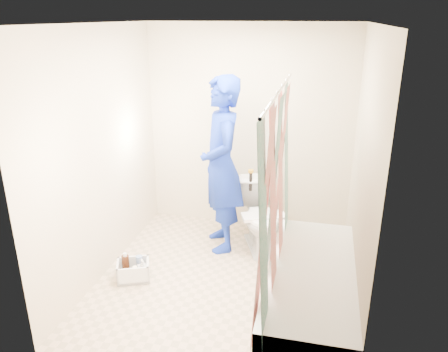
% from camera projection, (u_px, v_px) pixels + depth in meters
% --- Properties ---
extents(floor, '(2.60, 2.60, 0.00)m').
position_uv_depth(floor, '(223.00, 279.00, 4.33)').
color(floor, tan).
rests_on(floor, ground).
extents(ceiling, '(2.40, 2.60, 0.02)m').
position_uv_depth(ceiling, '(223.00, 23.00, 3.50)').
color(ceiling, white).
rests_on(ceiling, wall_back).
extents(wall_back, '(2.40, 0.02, 2.40)m').
position_uv_depth(wall_back, '(249.00, 130.00, 5.10)').
color(wall_back, beige).
rests_on(wall_back, ground).
extents(wall_front, '(2.40, 0.02, 2.40)m').
position_uv_depth(wall_front, '(176.00, 230.00, 2.72)').
color(wall_front, beige).
rests_on(wall_front, ground).
extents(wall_left, '(0.02, 2.60, 2.40)m').
position_uv_depth(wall_left, '(101.00, 156.00, 4.17)').
color(wall_left, beige).
rests_on(wall_left, ground).
extents(wall_right, '(0.02, 2.60, 2.40)m').
position_uv_depth(wall_right, '(362.00, 175.00, 3.66)').
color(wall_right, beige).
rests_on(wall_right, ground).
extents(bathtub, '(0.70, 1.75, 0.50)m').
position_uv_depth(bathtub, '(310.00, 293.00, 3.67)').
color(bathtub, white).
rests_on(bathtub, ground).
extents(curtain_rod, '(0.02, 1.90, 0.02)m').
position_uv_depth(curtain_rod, '(280.00, 90.00, 3.15)').
color(curtain_rod, silver).
rests_on(curtain_rod, wall_back).
extents(shower_curtain, '(0.06, 1.75, 1.80)m').
position_uv_depth(shower_curtain, '(275.00, 208.00, 3.48)').
color(shower_curtain, silver).
rests_on(shower_curtain, curtain_rod).
extents(toilet, '(0.67, 0.84, 0.75)m').
position_uv_depth(toilet, '(261.00, 217.00, 4.80)').
color(toilet, white).
rests_on(toilet, ground).
extents(tank_lid, '(0.50, 0.36, 0.04)m').
position_uv_depth(tank_lid, '(264.00, 216.00, 4.66)').
color(tank_lid, white).
rests_on(tank_lid, toilet).
extents(tank_internals, '(0.17, 0.10, 0.25)m').
position_uv_depth(tank_internals, '(254.00, 180.00, 4.85)').
color(tank_internals, black).
rests_on(tank_internals, toilet).
extents(plumber, '(0.70, 0.82, 1.91)m').
position_uv_depth(plumber, '(222.00, 166.00, 4.65)').
color(plumber, '#0F2598').
rests_on(plumber, ground).
extents(cleaning_caddy, '(0.38, 0.35, 0.24)m').
position_uv_depth(cleaning_caddy, '(134.00, 271.00, 4.31)').
color(cleaning_caddy, white).
rests_on(cleaning_caddy, ground).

